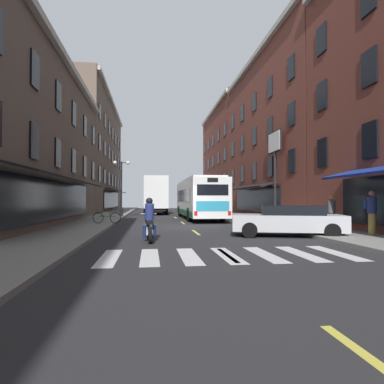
{
  "coord_description": "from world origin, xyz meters",
  "views": [
    {
      "loc": [
        -2.19,
        -19.23,
        1.6
      ],
      "look_at": [
        0.82,
        4.43,
        2.13
      ],
      "focal_mm": 30.76,
      "sensor_mm": 36.0,
      "label": 1
    }
  ],
  "objects_px": {
    "box_truck": "(155,195)",
    "sedan_mid": "(156,206)",
    "pedestrian_mid": "(331,212)",
    "motorcycle_rider": "(149,223)",
    "street_lamp_twin": "(121,185)",
    "pedestrian_near": "(371,211)",
    "bicycle_near": "(107,217)",
    "sedan_near": "(288,220)",
    "billboard_sign": "(275,154)",
    "transit_bus": "(199,198)"
  },
  "relations": [
    {
      "from": "sedan_near",
      "to": "street_lamp_twin",
      "type": "bearing_deg",
      "value": 118.89
    },
    {
      "from": "billboard_sign",
      "to": "sedan_mid",
      "type": "height_order",
      "value": "billboard_sign"
    },
    {
      "from": "street_lamp_twin",
      "to": "bicycle_near",
      "type": "bearing_deg",
      "value": -90.91
    },
    {
      "from": "sedan_mid",
      "to": "transit_bus",
      "type": "bearing_deg",
      "value": -80.38
    },
    {
      "from": "pedestrian_mid",
      "to": "billboard_sign",
      "type": "bearing_deg",
      "value": 179.12
    },
    {
      "from": "transit_bus",
      "to": "bicycle_near",
      "type": "relative_size",
      "value": 6.71
    },
    {
      "from": "box_truck",
      "to": "motorcycle_rider",
      "type": "height_order",
      "value": "box_truck"
    },
    {
      "from": "pedestrian_mid",
      "to": "motorcycle_rider",
      "type": "bearing_deg",
      "value": -72.94
    },
    {
      "from": "sedan_near",
      "to": "pedestrian_near",
      "type": "xyz_separation_m",
      "value": [
        3.07,
        -1.16,
        0.41
      ]
    },
    {
      "from": "box_truck",
      "to": "pedestrian_near",
      "type": "xyz_separation_m",
      "value": [
        8.46,
        -23.16,
        -0.91
      ]
    },
    {
      "from": "pedestrian_mid",
      "to": "street_lamp_twin",
      "type": "bearing_deg",
      "value": -138.59
    },
    {
      "from": "pedestrian_mid",
      "to": "street_lamp_twin",
      "type": "xyz_separation_m",
      "value": [
        -11.02,
        14.21,
        1.82
      ]
    },
    {
      "from": "motorcycle_rider",
      "to": "street_lamp_twin",
      "type": "bearing_deg",
      "value": 98.53
    },
    {
      "from": "box_truck",
      "to": "motorcycle_rider",
      "type": "bearing_deg",
      "value": -91.46
    },
    {
      "from": "motorcycle_rider",
      "to": "street_lamp_twin",
      "type": "xyz_separation_m",
      "value": [
        -2.44,
        16.26,
        2.09
      ]
    },
    {
      "from": "sedan_near",
      "to": "pedestrian_mid",
      "type": "height_order",
      "value": "pedestrian_mid"
    },
    {
      "from": "sedan_mid",
      "to": "bicycle_near",
      "type": "distance_m",
      "value": 24.76
    },
    {
      "from": "transit_bus",
      "to": "pedestrian_near",
      "type": "distance_m",
      "value": 14.87
    },
    {
      "from": "bicycle_near",
      "to": "pedestrian_near",
      "type": "height_order",
      "value": "pedestrian_near"
    },
    {
      "from": "billboard_sign",
      "to": "pedestrian_near",
      "type": "distance_m",
      "value": 11.71
    },
    {
      "from": "box_truck",
      "to": "pedestrian_mid",
      "type": "relative_size",
      "value": 4.73
    },
    {
      "from": "street_lamp_twin",
      "to": "pedestrian_near",
      "type": "bearing_deg",
      "value": -55.01
    },
    {
      "from": "sedan_mid",
      "to": "pedestrian_near",
      "type": "relative_size",
      "value": 2.46
    },
    {
      "from": "bicycle_near",
      "to": "pedestrian_mid",
      "type": "xyz_separation_m",
      "value": [
        11.15,
        -5.77,
        0.48
      ]
    },
    {
      "from": "sedan_mid",
      "to": "bicycle_near",
      "type": "height_order",
      "value": "sedan_mid"
    },
    {
      "from": "bicycle_near",
      "to": "pedestrian_near",
      "type": "xyz_separation_m",
      "value": [
        11.62,
        -7.98,
        0.6
      ]
    },
    {
      "from": "billboard_sign",
      "to": "bicycle_near",
      "type": "bearing_deg",
      "value": -165.46
    },
    {
      "from": "box_truck",
      "to": "street_lamp_twin",
      "type": "bearing_deg",
      "value": -114.16
    },
    {
      "from": "box_truck",
      "to": "pedestrian_mid",
      "type": "distance_m",
      "value": 22.46
    },
    {
      "from": "sedan_near",
      "to": "pedestrian_near",
      "type": "relative_size",
      "value": 2.75
    },
    {
      "from": "pedestrian_near",
      "to": "street_lamp_twin",
      "type": "distance_m",
      "value": 20.11
    },
    {
      "from": "motorcycle_rider",
      "to": "pedestrian_mid",
      "type": "xyz_separation_m",
      "value": [
        8.58,
        2.05,
        0.27
      ]
    },
    {
      "from": "sedan_mid",
      "to": "pedestrian_mid",
      "type": "distance_m",
      "value": 31.28
    },
    {
      "from": "billboard_sign",
      "to": "street_lamp_twin",
      "type": "bearing_deg",
      "value": 155.4
    },
    {
      "from": "billboard_sign",
      "to": "motorcycle_rider",
      "type": "height_order",
      "value": "billboard_sign"
    },
    {
      "from": "street_lamp_twin",
      "to": "transit_bus",
      "type": "bearing_deg",
      "value": -21.0
    },
    {
      "from": "sedan_near",
      "to": "sedan_mid",
      "type": "height_order",
      "value": "sedan_near"
    },
    {
      "from": "sedan_mid",
      "to": "motorcycle_rider",
      "type": "distance_m",
      "value": 32.37
    },
    {
      "from": "motorcycle_rider",
      "to": "pedestrian_near",
      "type": "xyz_separation_m",
      "value": [
        9.05,
        -0.15,
        0.4
      ]
    },
    {
      "from": "sedan_near",
      "to": "sedan_mid",
      "type": "xyz_separation_m",
      "value": [
        -5.16,
        31.35,
        -0.01
      ]
    },
    {
      "from": "sedan_near",
      "to": "bicycle_near",
      "type": "relative_size",
      "value": 2.93
    },
    {
      "from": "sedan_near",
      "to": "street_lamp_twin",
      "type": "xyz_separation_m",
      "value": [
        -8.42,
        15.26,
        2.11
      ]
    },
    {
      "from": "transit_bus",
      "to": "motorcycle_rider",
      "type": "height_order",
      "value": "transit_bus"
    },
    {
      "from": "billboard_sign",
      "to": "sedan_near",
      "type": "height_order",
      "value": "billboard_sign"
    },
    {
      "from": "motorcycle_rider",
      "to": "pedestrian_near",
      "type": "height_order",
      "value": "pedestrian_near"
    },
    {
      "from": "box_truck",
      "to": "bicycle_near",
      "type": "distance_m",
      "value": 15.58
    },
    {
      "from": "pedestrian_near",
      "to": "street_lamp_twin",
      "type": "relative_size",
      "value": 0.38
    },
    {
      "from": "box_truck",
      "to": "sedan_mid",
      "type": "bearing_deg",
      "value": 88.58
    },
    {
      "from": "sedan_mid",
      "to": "bicycle_near",
      "type": "xyz_separation_m",
      "value": [
        -3.39,
        -24.53,
        -0.18
      ]
    },
    {
      "from": "box_truck",
      "to": "sedan_near",
      "type": "distance_m",
      "value": 22.69
    }
  ]
}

